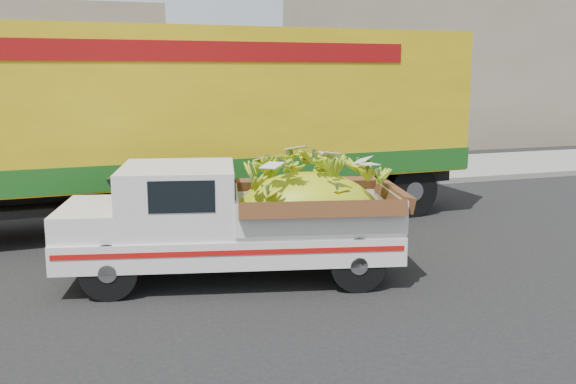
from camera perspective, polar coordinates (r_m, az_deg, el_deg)
name	(u,v)px	position (r m, az deg, el deg)	size (l,w,h in m)	color
ground	(212,277)	(9.70, -6.74, -7.47)	(100.00, 100.00, 0.00)	black
curb	(160,198)	(15.34, -11.35, -0.53)	(60.00, 0.25, 0.15)	gray
sidewalk	(149,183)	(17.39, -12.25, 0.74)	(60.00, 4.00, 0.14)	gray
building_right	(461,71)	(28.71, 15.13, 10.36)	(14.00, 6.00, 6.00)	gray
pickup_truck	(257,218)	(9.38, -2.80, -2.29)	(5.07, 2.78, 1.69)	black
semi_trailer	(177,118)	(12.67, -9.82, 6.53)	(12.03, 2.99, 3.80)	black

